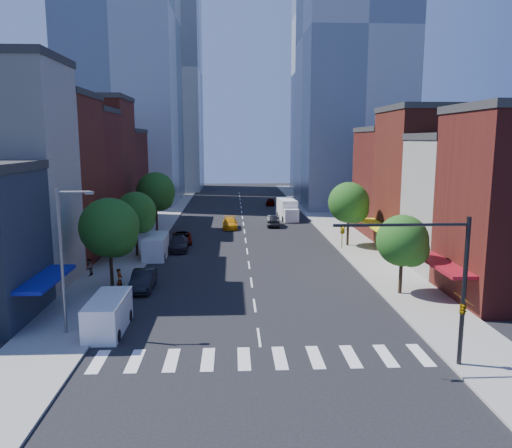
{
  "coord_description": "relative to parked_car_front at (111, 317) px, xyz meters",
  "views": [
    {
      "loc": [
        -1.58,
        -29.06,
        12.02
      ],
      "look_at": [
        0.41,
        12.36,
        5.0
      ],
      "focal_mm": 35.0,
      "sensor_mm": 36.0,
      "label": 1
    }
  ],
  "objects": [
    {
      "name": "bldg_right_3",
      "position": [
        30.5,
        31.88,
        5.77
      ],
      "size": [
        12.0,
        10.0,
        13.0
      ],
      "primitive_type": "cube",
      "color": "#561815",
      "rests_on": "ground"
    },
    {
      "name": "pedestrian_far",
      "position": [
        -4.75,
        12.17,
        0.19
      ],
      "size": [
        0.67,
        0.81,
        1.53
      ],
      "primitive_type": "imported",
      "rotation": [
        0.0,
        0.0,
        -1.7
      ],
      "color": "#999999",
      "rests_on": "sidewalk_left"
    },
    {
      "name": "traffic_car_oncoming",
      "position": [
        13.66,
        37.87,
        0.06
      ],
      "size": [
        1.99,
        4.9,
        1.58
      ],
      "primitive_type": "imported",
      "rotation": [
        0.0,
        0.0,
        3.07
      ],
      "color": "black",
      "rests_on": "ground"
    },
    {
      "name": "tower_ne",
      "position": [
        29.5,
        59.88,
        29.27
      ],
      "size": [
        18.0,
        20.0,
        60.0
      ],
      "primitive_type": "cube",
      "color": "#9EA5AD",
      "rests_on": "ground"
    },
    {
      "name": "traffic_car_far",
      "position": [
        14.98,
        60.6,
        -0.08
      ],
      "size": [
        1.96,
        3.93,
        1.29
      ],
      "primitive_type": "imported",
      "rotation": [
        0.0,
        0.0,
        3.02
      ],
      "color": "#999999",
      "rests_on": "ground"
    },
    {
      "name": "sidewalk_right",
      "position": [
        22.0,
        37.88,
        -0.65
      ],
      "size": [
        5.0,
        120.0,
        0.15
      ],
      "primitive_type": "cube",
      "color": "gray",
      "rests_on": "ground"
    },
    {
      "name": "tree_left_far",
      "position": [
        -1.85,
        33.8,
        4.48
      ],
      "size": [
        5.0,
        5.0,
        7.75
      ],
      "color": "black",
      "rests_on": "sidewalk_left"
    },
    {
      "name": "bldg_right_2",
      "position": [
        30.5,
        21.88,
        6.77
      ],
      "size": [
        12.0,
        10.0,
        15.0
      ],
      "primitive_type": "cube",
      "color": "#5A1E15",
      "rests_on": "ground"
    },
    {
      "name": "bldg_left_5",
      "position": [
        -11.5,
        44.88,
        5.77
      ],
      "size": [
        12.0,
        10.0,
        13.0
      ],
      "primitive_type": "cube",
      "color": "#561815",
      "rests_on": "ground"
    },
    {
      "name": "sidewalk_left",
      "position": [
        -3.0,
        37.88,
        -0.65
      ],
      "size": [
        5.0,
        120.0,
        0.15
      ],
      "primitive_type": "cube",
      "color": "gray",
      "rests_on": "ground"
    },
    {
      "name": "bldg_left_4",
      "position": [
        -11.5,
        35.38,
        7.77
      ],
      "size": [
        12.0,
        9.0,
        17.0
      ],
      "primitive_type": "cube",
      "color": "#5A1E15",
      "rests_on": "ground"
    },
    {
      "name": "ground",
      "position": [
        9.5,
        -2.12,
        -0.73
      ],
      "size": [
        220.0,
        220.0,
        0.0
      ],
      "primitive_type": "plane",
      "color": "black",
      "rests_on": "ground"
    },
    {
      "name": "parked_car_rear",
      "position": [
        2.0,
        22.84,
        0.01
      ],
      "size": [
        2.3,
        5.17,
        1.47
      ],
      "primitive_type": "imported",
      "rotation": [
        0.0,
        0.0,
        0.05
      ],
      "color": "black",
      "rests_on": "ground"
    },
    {
      "name": "bldg_left_2",
      "position": [
        -11.5,
        18.38,
        7.27
      ],
      "size": [
        12.0,
        9.0,
        16.0
      ],
      "primitive_type": "cube",
      "color": "#5A1E15",
      "rests_on": "ground"
    },
    {
      "name": "traffic_signal",
      "position": [
        19.44,
        -6.62,
        3.43
      ],
      "size": [
        7.24,
        2.24,
        8.0
      ],
      "color": "black",
      "rests_on": "sidewalk_right"
    },
    {
      "name": "bldg_left_3",
      "position": [
        -11.5,
        26.88,
        6.77
      ],
      "size": [
        12.0,
        8.0,
        15.0
      ],
      "primitive_type": "cube",
      "color": "#561815",
      "rests_on": "ground"
    },
    {
      "name": "pedestrian_near",
      "position": [
        -1.0,
        7.29,
        0.36
      ],
      "size": [
        0.53,
        0.73,
        1.87
      ],
      "primitive_type": "imported",
      "rotation": [
        0.0,
        0.0,
        1.44
      ],
      "color": "#999999",
      "rests_on": "sidewalk_left"
    },
    {
      "name": "tower_nw",
      "position": [
        -12.5,
        67.88,
        34.27
      ],
      "size": [
        20.0,
        22.0,
        70.0
      ],
      "primitive_type": "cube",
      "color": "#8C99A8",
      "rests_on": "ground"
    },
    {
      "name": "tower_far_w",
      "position": [
        -8.5,
        92.88,
        27.27
      ],
      "size": [
        18.0,
        18.0,
        56.0
      ],
      "primitive_type": "cube",
      "color": "#9EA5AD",
      "rests_on": "ground"
    },
    {
      "name": "tree_left_mid",
      "position": [
        -1.85,
        19.8,
        3.8
      ],
      "size": [
        4.2,
        4.2,
        6.65
      ],
      "color": "black",
      "rests_on": "sidewalk_left"
    },
    {
      "name": "bldg_right_1",
      "position": [
        30.5,
        12.88,
        5.27
      ],
      "size": [
        12.0,
        8.0,
        12.0
      ],
      "primitive_type": "cube",
      "color": "beige",
      "rests_on": "ground"
    },
    {
      "name": "tree_right_near",
      "position": [
        21.15,
        5.8,
        3.46
      ],
      "size": [
        4.0,
        4.0,
        6.2
      ],
      "color": "black",
      "rests_on": "sidewalk_right"
    },
    {
      "name": "parked_car_front",
      "position": [
        0.0,
        0.0,
        0.0
      ],
      "size": [
        2.24,
        4.44,
        1.45
      ],
      "primitive_type": "imported",
      "rotation": [
        0.0,
        0.0,
        -0.13
      ],
      "color": "#B7B7BC",
      "rests_on": "ground"
    },
    {
      "name": "parked_car_second",
      "position": [
        0.63,
        8.32,
        0.06
      ],
      "size": [
        1.68,
        4.78,
        1.57
      ],
      "primitive_type": "imported",
      "rotation": [
        0.0,
        0.0,
        0.0
      ],
      "color": "black",
      "rests_on": "ground"
    },
    {
      "name": "taxi",
      "position": [
        7.57,
        36.3,
        -0.0
      ],
      "size": [
        2.09,
        5.0,
        1.44
      ],
      "primitive_type": "imported",
      "rotation": [
        0.0,
        0.0,
        0.01
      ],
      "color": "#EB9F0C",
      "rests_on": "ground"
    },
    {
      "name": "crosswalk",
      "position": [
        9.5,
        -5.12,
        -0.72
      ],
      "size": [
        19.0,
        3.0,
        0.01
      ],
      "primitive_type": "cube",
      "color": "silver",
      "rests_on": "ground"
    },
    {
      "name": "cargo_van_far",
      "position": [
        0.0,
        19.41,
        0.43
      ],
      "size": [
        2.35,
        5.54,
        2.34
      ],
      "rotation": [
        0.0,
        0.0,
        0.02
      ],
      "color": "white",
      "rests_on": "ground"
    },
    {
      "name": "cargo_van_near",
      "position": [
        0.0,
        -0.74,
        0.37
      ],
      "size": [
        2.13,
        5.2,
        2.21
      ],
      "rotation": [
        0.0,
        0.0,
        0.0
      ],
      "color": "white",
      "rests_on": "ground"
    },
    {
      "name": "parked_car_third",
      "position": [
        2.0,
        26.67,
        -0.09
      ],
      "size": [
        2.66,
        4.83,
        1.28
      ],
      "primitive_type": "imported",
      "rotation": [
        0.0,
        0.0,
        0.12
      ],
      "color": "#999999",
      "rests_on": "ground"
    },
    {
      "name": "tree_right_far",
      "position": [
        21.15,
        23.8,
        4.14
      ],
      "size": [
        4.6,
        4.6,
        7.2
      ],
      "color": "black",
      "rests_on": "sidewalk_right"
    },
    {
      "name": "tree_left_near",
      "position": [
        -1.85,
        8.8,
        4.14
      ],
      "size": [
        4.8,
        4.8,
        7.3
      ],
      "color": "black",
      "rests_on": "sidewalk_left"
    },
    {
      "name": "box_truck",
      "position": [
        16.29,
        43.98,
        0.72
      ],
      "size": [
        2.84,
        7.72,
        3.05
      ],
      "rotation": [
        0.0,
        0.0,
        0.08
      ],
      "color": "white",
      "rests_on": "ground"
    },
    {
      "name": "tower_far_e",
      "position": [
        33.5,
        82.88,
        39.27
      ],
      "size": [
        22.0,
        22.0,
        80.0
      ],
      "primitive_type": "cube",
      "color": "#8C99A8",
      "rests_on": "ground"
    },
    {
      "name": "streetlight",
      "position": [
        -2.31,
        -1.12,
        4.55
      ],
      "size": [
        2.25,
        0.25,
        9.0
      ],
      "color": "slate",
      "rests_on": "sidewalk_left"
    }
  ]
}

